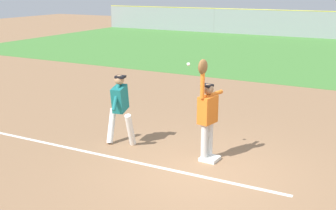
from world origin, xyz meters
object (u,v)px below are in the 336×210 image
object	(u,v)px
fielder	(207,111)
runner	(120,105)
baseball	(188,64)
parked_car_blue	(297,25)
first_base	(210,159)

from	to	relation	value
fielder	runner	bearing A→B (deg)	13.62
baseball	parked_car_blue	xyz separation A→B (m)	(-3.28, 27.18, -1.42)
baseball	first_base	bearing A→B (deg)	-5.29
parked_car_blue	first_base	bearing A→B (deg)	-87.59
first_base	runner	distance (m)	2.48
baseball	parked_car_blue	size ratio (longest dim) A/B	0.02
parked_car_blue	runner	bearing A→B (deg)	-92.36
baseball	parked_car_blue	bearing A→B (deg)	96.88
fielder	parked_car_blue	world-z (taller)	fielder
runner	baseball	bearing A→B (deg)	-5.96
fielder	parked_car_blue	distance (m)	27.49
fielder	parked_car_blue	xyz separation A→B (m)	(-3.76, 27.23, -0.45)
fielder	baseball	bearing A→B (deg)	4.99
fielder	baseball	distance (m)	1.09
fielder	first_base	bearing A→B (deg)	-170.90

